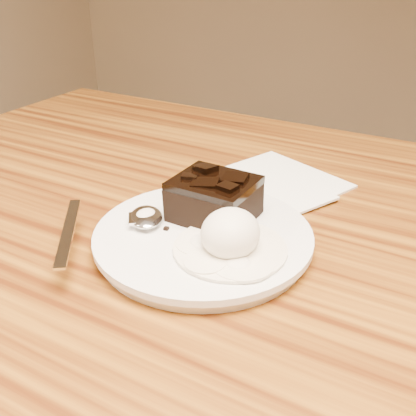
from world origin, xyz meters
The scene contains 8 objects.
plate centered at (-0.05, -0.02, 0.76)m, with size 0.22×0.22×0.02m, color silver.
brownie centered at (-0.06, 0.01, 0.79)m, with size 0.08×0.07×0.04m, color black.
ice_cream_scoop centered at (-0.01, -0.04, 0.79)m, with size 0.05×0.06×0.05m, color white.
melt_puddle centered at (-0.01, -0.04, 0.77)m, with size 0.11×0.11×0.00m, color white.
spoon centered at (-0.11, -0.04, 0.77)m, with size 0.04×0.19×0.01m, color silver, non-canonical shape.
napkin centered at (-0.05, 0.15, 0.75)m, with size 0.15×0.15×0.01m, color white.
crumb_a centered at (-0.12, -0.05, 0.77)m, with size 0.01×0.01×0.00m, color black.
crumb_b centered at (-0.09, -0.04, 0.77)m, with size 0.01×0.01×0.00m, color black.
Camera 1 is at (0.16, -0.39, 1.02)m, focal length 42.14 mm.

